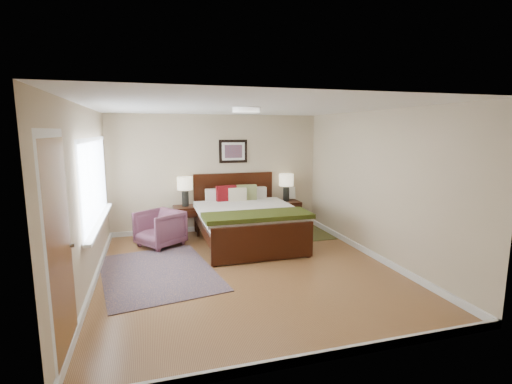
# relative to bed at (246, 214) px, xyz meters

# --- Properties ---
(floor) EXTENTS (5.00, 5.00, 0.00)m
(floor) POSITION_rel_bed_xyz_m (-0.35, -1.38, -0.57)
(floor) COLOR olive
(floor) RESTS_ON ground
(back_wall) EXTENTS (4.50, 0.04, 2.50)m
(back_wall) POSITION_rel_bed_xyz_m (-0.35, 1.12, 0.68)
(back_wall) COLOR #C1AB8B
(back_wall) RESTS_ON ground
(front_wall) EXTENTS (4.50, 0.04, 2.50)m
(front_wall) POSITION_rel_bed_xyz_m (-0.35, -3.88, 0.68)
(front_wall) COLOR #C1AB8B
(front_wall) RESTS_ON ground
(left_wall) EXTENTS (0.04, 5.00, 2.50)m
(left_wall) POSITION_rel_bed_xyz_m (-2.60, -1.38, 0.68)
(left_wall) COLOR #C1AB8B
(left_wall) RESTS_ON ground
(right_wall) EXTENTS (0.04, 5.00, 2.50)m
(right_wall) POSITION_rel_bed_xyz_m (1.90, -1.38, 0.68)
(right_wall) COLOR #C1AB8B
(right_wall) RESTS_ON ground
(ceiling) EXTENTS (4.50, 5.00, 0.02)m
(ceiling) POSITION_rel_bed_xyz_m (-0.35, -1.38, 1.93)
(ceiling) COLOR white
(ceiling) RESTS_ON back_wall
(window) EXTENTS (0.11, 2.72, 1.32)m
(window) POSITION_rel_bed_xyz_m (-2.55, -0.68, 0.81)
(window) COLOR silver
(window) RESTS_ON left_wall
(door) EXTENTS (0.06, 1.00, 2.18)m
(door) POSITION_rel_bed_xyz_m (-2.58, -3.13, 0.51)
(door) COLOR silver
(door) RESTS_ON ground
(ceil_fixture) EXTENTS (0.44, 0.44, 0.08)m
(ceil_fixture) POSITION_rel_bed_xyz_m (-0.35, -1.38, 1.90)
(ceil_fixture) COLOR white
(ceil_fixture) RESTS_ON ceiling
(bed) EXTENTS (1.87, 2.28, 1.23)m
(bed) POSITION_rel_bed_xyz_m (0.00, 0.00, 0.00)
(bed) COLOR #341507
(bed) RESTS_ON ground
(wall_art) EXTENTS (0.62, 0.05, 0.50)m
(wall_art) POSITION_rel_bed_xyz_m (0.00, 1.09, 1.15)
(wall_art) COLOR black
(wall_art) RESTS_ON back_wall
(nightstand_left) EXTENTS (0.51, 0.46, 0.61)m
(nightstand_left) POSITION_rel_bed_xyz_m (-1.07, 0.87, -0.08)
(nightstand_left) COLOR #341507
(nightstand_left) RESTS_ON ground
(nightstand_right) EXTENTS (0.60, 0.45, 0.60)m
(nightstand_right) POSITION_rel_bed_xyz_m (1.16, 0.88, -0.20)
(nightstand_right) COLOR #341507
(nightstand_right) RESTS_ON ground
(lamp_left) EXTENTS (0.32, 0.32, 0.61)m
(lamp_left) POSITION_rel_bed_xyz_m (-1.07, 0.89, 0.46)
(lamp_left) COLOR black
(lamp_left) RESTS_ON nightstand_left
(lamp_right) EXTENTS (0.32, 0.32, 0.61)m
(lamp_right) POSITION_rel_bed_xyz_m (1.16, 0.89, 0.45)
(lamp_right) COLOR black
(lamp_right) RESTS_ON nightstand_right
(armchair) EXTENTS (1.03, 1.02, 0.68)m
(armchair) POSITION_rel_bed_xyz_m (-1.62, 0.24, -0.23)
(armchair) COLOR brown
(armchair) RESTS_ON ground
(rug_persian) EXTENTS (1.96, 2.50, 0.01)m
(rug_persian) POSITION_rel_bed_xyz_m (-1.70, -1.14, -0.56)
(rug_persian) COLOR #0D1A42
(rug_persian) RESTS_ON ground
(rug_navy) EXTENTS (0.78, 1.15, 0.01)m
(rug_navy) POSITION_rel_bed_xyz_m (1.45, 0.26, -0.56)
(rug_navy) COLOR black
(rug_navy) RESTS_ON ground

